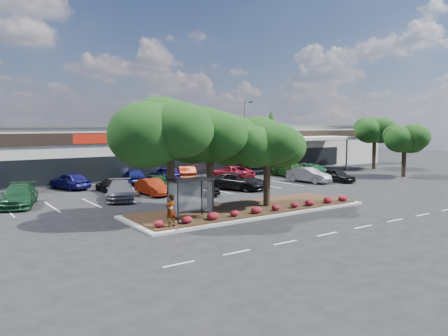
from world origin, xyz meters
TOP-DOWN VIEW (x-y plane):
  - ground at (0.00, 0.00)m, footprint 160.00×160.00m
  - retail_store at (0.06, 33.91)m, footprint 80.40×25.20m
  - landscape_island at (-2.00, 4.00)m, footprint 18.00×6.00m
  - lane_markings at (-0.14, 10.42)m, footprint 33.12×20.06m
  - shrub_row at (-2.00, 1.90)m, footprint 17.00×0.80m
  - bus_shelter at (-7.50, 2.95)m, footprint 2.75×1.55m
  - island_tree_west at (-8.00, 4.50)m, footprint 7.20×7.20m
  - island_tree_mid at (-4.50, 5.20)m, footprint 6.60×6.60m
  - island_tree_east at (-0.50, 3.70)m, footprint 5.80×5.80m
  - tree_east_near at (26.00, 10.00)m, footprint 5.60×5.60m
  - tree_east_far at (31.00, 18.00)m, footprint 6.40×6.40m
  - conifer_north_east at (34.00, 44.00)m, footprint 3.96×3.96m
  - person_waiting at (-9.46, 1.70)m, footprint 0.79×0.61m
  - light_pole at (13.55, 25.10)m, footprint 1.40×0.83m
  - survey_stake at (-10.55, -1.00)m, footprint 0.08×0.14m
  - car_0 at (-15.53, 15.29)m, footprint 3.90×6.12m
  - car_1 at (-8.02, 13.71)m, footprint 4.02×5.86m
  - car_2 at (-3.53, 15.67)m, footprint 3.61×5.18m
  - car_3 at (-4.78, 14.37)m, footprint 1.65×4.43m
  - car_4 at (-1.46, 11.82)m, footprint 2.84×4.23m
  - car_5 at (3.43, 12.81)m, footprint 4.83×6.35m
  - car_6 at (12.86, 12.70)m, footprint 2.52×5.12m
  - car_7 at (15.78, 11.25)m, footprint 1.80×4.16m
  - car_8 at (16.42, 15.02)m, footprint 3.68×5.75m
  - car_9 at (-9.85, 22.23)m, footprint 3.32×5.12m
  - car_10 at (-7.24, 17.83)m, footprint 1.93×4.71m
  - car_11 at (-3.29, 22.13)m, footprint 2.85×5.04m
  - car_12 at (0.40, 21.95)m, footprint 2.52×5.14m
  - car_13 at (2.56, 21.44)m, footprint 3.51×5.33m
  - car_14 at (7.15, 19.40)m, footprint 3.82×6.24m
  - car_15 at (15.38, 18.31)m, footprint 1.93×4.54m
  - car_16 at (14.75, 18.07)m, footprint 2.62×5.88m
  - car_17 at (17.52, 18.43)m, footprint 2.36×4.72m

SIDE VIEW (x-z plane):
  - ground at x=0.00m, z-range 0.00..0.00m
  - lane_markings at x=-0.14m, z-range 0.00..0.01m
  - landscape_island at x=-2.00m, z-range -0.01..0.25m
  - shrub_row at x=-2.00m, z-range 0.26..0.76m
  - survey_stake at x=-10.55m, z-range 0.14..1.08m
  - car_4 at x=-1.46m, z-range 0.00..1.34m
  - car_10 at x=-7.24m, z-range 0.00..1.36m
  - car_2 at x=-3.53m, z-range 0.00..1.39m
  - car_7 at x=15.78m, z-range 0.00..1.40m
  - car_3 at x=-4.78m, z-range 0.00..1.45m
  - car_15 at x=15.38m, z-range 0.00..1.46m
  - car_17 at x=17.52m, z-range 0.00..1.54m
  - car_8 at x=16.42m, z-range 0.00..1.55m
  - car_1 at x=-8.02m, z-range 0.00..1.58m
  - car_5 at x=3.43m, z-range 0.00..1.60m
  - car_14 at x=7.15m, z-range 0.00..1.62m
  - car_6 at x=12.86m, z-range 0.00..1.62m
  - car_11 at x=-3.29m, z-range 0.00..1.62m
  - car_9 at x=-9.85m, z-range 0.00..1.62m
  - car_0 at x=-15.53m, z-range 0.00..1.65m
  - car_13 at x=2.56m, z-range 0.00..1.66m
  - car_16 at x=14.75m, z-range 0.00..1.68m
  - car_12 at x=0.40m, z-range 0.00..1.69m
  - person_waiting at x=-9.46m, z-range 0.26..2.19m
  - bus_shelter at x=-7.50m, z-range 1.01..3.60m
  - retail_store at x=0.06m, z-range 0.03..6.28m
  - tree_east_near at x=26.00m, z-range 0.00..6.51m
  - island_tree_east at x=-0.50m, z-range 0.26..6.76m
  - tree_east_far at x=31.00m, z-range 0.00..7.62m
  - island_tree_mid at x=-4.50m, z-range 0.26..7.58m
  - light_pole at x=13.55m, z-range -0.55..8.86m
  - island_tree_west at x=-8.00m, z-range 0.26..8.15m
  - conifer_north_east at x=34.00m, z-range 0.00..9.00m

